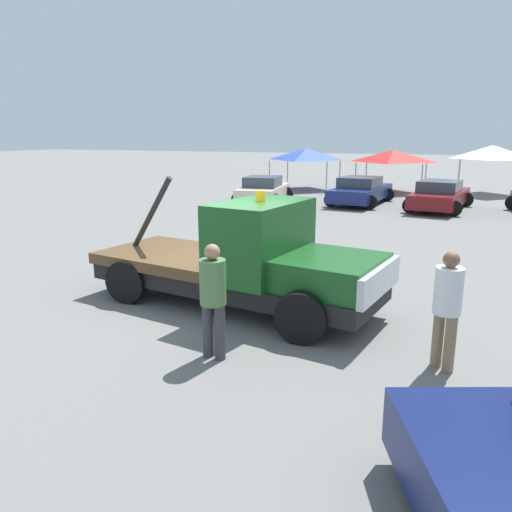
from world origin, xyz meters
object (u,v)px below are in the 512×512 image
object	(u,v)px
parked_car_cream	(264,190)
canopy_tent_blue	(306,154)
parked_car_maroon	(440,196)
canopy_tent_red	(393,156)
person_near_truck	(447,303)
person_at_hood	(213,293)
canopy_tent_white	(492,152)
tow_truck	(248,262)
parked_car_navy	(361,191)

from	to	relation	value
parked_car_cream	canopy_tent_blue	distance (m)	7.11
parked_car_maroon	canopy_tent_red	world-z (taller)	canopy_tent_red
person_near_truck	parked_car_maroon	distance (m)	16.69
person_near_truck	person_at_hood	xyz separation A→B (m)	(-3.27, -0.89, 0.01)
person_near_truck	parked_car_cream	bearing A→B (deg)	67.70
parked_car_cream	canopy_tent_red	distance (m)	9.17
parked_car_maroon	canopy_tent_white	size ratio (longest dim) A/B	1.54
parked_car_maroon	canopy_tent_white	distance (m)	8.06
tow_truck	canopy_tent_blue	distance (m)	21.99
tow_truck	person_at_hood	bearing A→B (deg)	-70.92
person_near_truck	person_at_hood	size ratio (longest dim) A/B	0.99
person_at_hood	canopy_tent_red	world-z (taller)	canopy_tent_red
person_at_hood	canopy_tent_white	size ratio (longest dim) A/B	0.54
parked_car_cream	person_near_truck	bearing A→B (deg)	-157.72
canopy_tent_red	parked_car_navy	bearing A→B (deg)	-97.40
person_near_truck	parked_car_maroon	bearing A→B (deg)	40.80
canopy_tent_red	person_near_truck	bearing A→B (deg)	-81.33
person_at_hood	parked_car_cream	xyz separation A→B (m)	(-5.55, 16.73, -0.39)
tow_truck	person_near_truck	world-z (taller)	tow_truck
person_at_hood	parked_car_maroon	world-z (taller)	person_at_hood
tow_truck	person_near_truck	xyz separation A→B (m)	(3.66, -1.42, 0.10)
person_at_hood	canopy_tent_blue	bearing A→B (deg)	-160.47
parked_car_maroon	canopy_tent_red	bearing A→B (deg)	32.64
tow_truck	parked_car_maroon	xyz separation A→B (m)	(3.02, 15.26, -0.27)
parked_car_cream	parked_car_maroon	xyz separation A→B (m)	(8.18, 0.83, 0.00)
tow_truck	parked_car_navy	size ratio (longest dim) A/B	1.23
canopy_tent_blue	canopy_tent_white	xyz separation A→B (m)	(10.43, 1.39, 0.20)
person_at_hood	parked_car_cream	world-z (taller)	person_at_hood
parked_car_navy	parked_car_maroon	size ratio (longest dim) A/B	0.99
tow_truck	canopy_tent_red	xyz separation A→B (m)	(0.12, 21.78, 1.17)
parked_car_navy	person_near_truck	bearing A→B (deg)	-159.90
canopy_tent_red	canopy_tent_white	size ratio (longest dim) A/B	1.10
person_near_truck	canopy_tent_white	xyz separation A→B (m)	(1.75, 24.18, 1.33)
person_near_truck	canopy_tent_red	xyz separation A→B (m)	(-3.54, 23.20, 1.07)
parked_car_navy	parked_car_maroon	distance (m)	3.72
parked_car_maroon	person_near_truck	bearing A→B (deg)	-169.12
parked_car_navy	parked_car_maroon	xyz separation A→B (m)	(3.66, -0.64, -0.00)
person_at_hood	canopy_tent_red	xyz separation A→B (m)	(-0.27, 24.09, 1.06)
canopy_tent_blue	canopy_tent_white	distance (m)	10.52
canopy_tent_red	canopy_tent_white	world-z (taller)	canopy_tent_white
canopy_tent_red	canopy_tent_white	bearing A→B (deg)	10.51
canopy_tent_blue	parked_car_navy	bearing A→B (deg)	-51.41
parked_car_cream	parked_car_navy	world-z (taller)	same
person_at_hood	parked_car_maroon	bearing A→B (deg)	178.15
person_near_truck	parked_car_navy	xyz separation A→B (m)	(-4.30, 17.32, -0.37)
tow_truck	canopy_tent_blue	bearing A→B (deg)	112.74
person_at_hood	canopy_tent_blue	xyz separation A→B (m)	(-5.41, 23.69, 1.11)
person_at_hood	canopy_tent_blue	world-z (taller)	canopy_tent_blue
parked_car_navy	canopy_tent_blue	bearing A→B (deg)	44.74
person_near_truck	parked_car_maroon	world-z (taller)	person_near_truck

